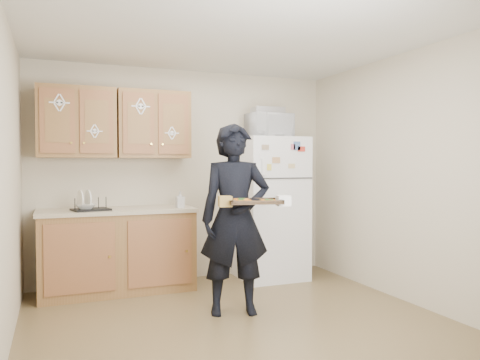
% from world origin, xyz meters
% --- Properties ---
extents(floor, '(3.60, 3.60, 0.00)m').
position_xyz_m(floor, '(0.00, 0.00, 0.00)').
color(floor, brown).
rests_on(floor, ground).
extents(ceiling, '(3.60, 3.60, 0.00)m').
position_xyz_m(ceiling, '(0.00, 0.00, 2.50)').
color(ceiling, silver).
rests_on(ceiling, wall_back).
extents(wall_back, '(3.60, 0.04, 2.50)m').
position_xyz_m(wall_back, '(0.00, 1.80, 1.25)').
color(wall_back, beige).
rests_on(wall_back, floor).
extents(wall_front, '(3.60, 0.04, 2.50)m').
position_xyz_m(wall_front, '(0.00, -1.80, 1.25)').
color(wall_front, beige).
rests_on(wall_front, floor).
extents(wall_left, '(0.04, 3.60, 2.50)m').
position_xyz_m(wall_left, '(-1.80, 0.00, 1.25)').
color(wall_left, beige).
rests_on(wall_left, floor).
extents(wall_right, '(0.04, 3.60, 2.50)m').
position_xyz_m(wall_right, '(1.80, 0.00, 1.25)').
color(wall_right, beige).
rests_on(wall_right, floor).
extents(refrigerator, '(0.75, 0.70, 1.70)m').
position_xyz_m(refrigerator, '(0.95, 1.43, 0.85)').
color(refrigerator, white).
rests_on(refrigerator, floor).
extents(base_cabinet, '(1.60, 0.60, 0.86)m').
position_xyz_m(base_cabinet, '(-0.85, 1.48, 0.43)').
color(base_cabinet, brown).
rests_on(base_cabinet, floor).
extents(countertop, '(1.64, 0.64, 0.04)m').
position_xyz_m(countertop, '(-0.85, 1.48, 0.88)').
color(countertop, beige).
rests_on(countertop, base_cabinet).
extents(upper_cab_left, '(0.80, 0.33, 0.75)m').
position_xyz_m(upper_cab_left, '(-1.25, 1.61, 1.83)').
color(upper_cab_left, brown).
rests_on(upper_cab_left, wall_back).
extents(upper_cab_right, '(0.80, 0.33, 0.75)m').
position_xyz_m(upper_cab_right, '(-0.43, 1.61, 1.83)').
color(upper_cab_right, brown).
rests_on(upper_cab_right, wall_back).
extents(cereal_box, '(0.20, 0.07, 0.32)m').
position_xyz_m(cereal_box, '(1.47, 1.67, 0.16)').
color(cereal_box, gold).
rests_on(cereal_box, floor).
extents(person, '(0.72, 0.55, 1.75)m').
position_xyz_m(person, '(0.07, 0.33, 0.88)').
color(person, black).
rests_on(person, floor).
extents(baking_tray, '(0.52, 0.43, 0.04)m').
position_xyz_m(baking_tray, '(0.14, 0.04, 1.05)').
color(baking_tray, black).
rests_on(baking_tray, person).
extents(pizza_front_left, '(0.15, 0.15, 0.02)m').
position_xyz_m(pizza_front_left, '(0.01, -0.01, 1.07)').
color(pizza_front_left, orange).
rests_on(pizza_front_left, baking_tray).
extents(pizza_front_right, '(0.15, 0.15, 0.02)m').
position_xyz_m(pizza_front_right, '(0.22, -0.06, 1.07)').
color(pizza_front_right, orange).
rests_on(pizza_front_right, baking_tray).
extents(pizza_back_left, '(0.15, 0.15, 0.02)m').
position_xyz_m(pizza_back_left, '(0.05, 0.14, 1.07)').
color(pizza_back_left, orange).
rests_on(pizza_back_left, baking_tray).
extents(microwave, '(0.54, 0.39, 0.28)m').
position_xyz_m(microwave, '(0.91, 1.38, 1.84)').
color(microwave, white).
rests_on(microwave, refrigerator).
extents(foil_pan, '(0.38, 0.29, 0.08)m').
position_xyz_m(foil_pan, '(0.90, 1.41, 2.02)').
color(foil_pan, silver).
rests_on(foil_pan, microwave).
extents(dish_rack, '(0.41, 0.35, 0.14)m').
position_xyz_m(dish_rack, '(-1.13, 1.39, 0.97)').
color(dish_rack, black).
rests_on(dish_rack, countertop).
extents(bowl, '(0.21, 0.21, 0.05)m').
position_xyz_m(bowl, '(-1.18, 1.39, 0.94)').
color(bowl, white).
rests_on(bowl, dish_rack).
extents(soap_bottle, '(0.09, 0.09, 0.18)m').
position_xyz_m(soap_bottle, '(-0.19, 1.35, 0.99)').
color(soap_bottle, white).
rests_on(soap_bottle, countertop).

